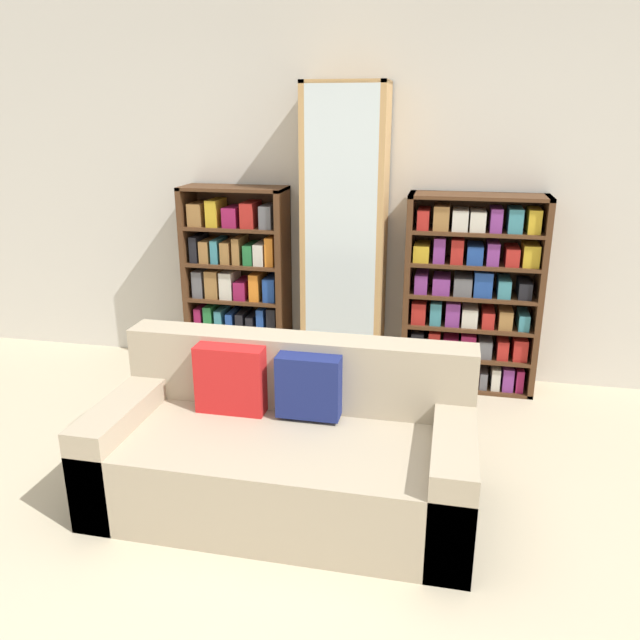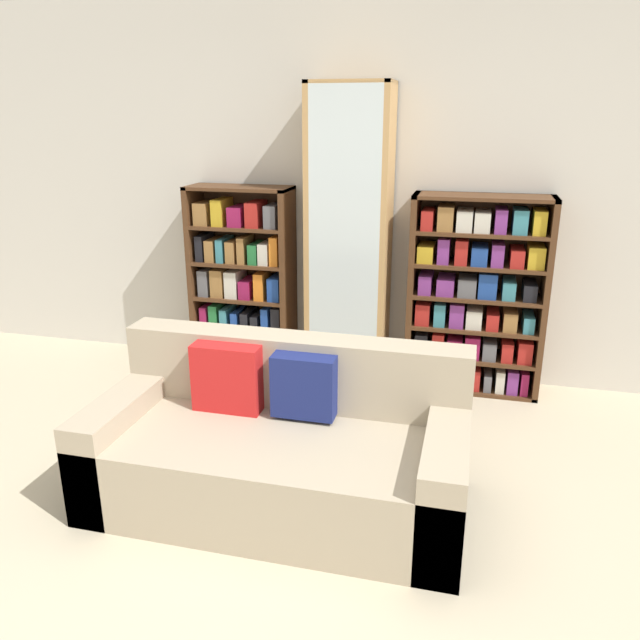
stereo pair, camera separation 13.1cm
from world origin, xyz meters
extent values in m
plane|color=beige|center=(0.00, 0.00, 0.00)|extent=(16.00, 16.00, 0.00)
cube|color=beige|center=(0.00, 2.49, 1.35)|extent=(7.10, 0.06, 2.70)
cube|color=tan|center=(-0.10, 0.58, 0.20)|extent=(1.85, 0.87, 0.41)
cube|color=tan|center=(-0.10, 0.92, 0.60)|extent=(1.85, 0.20, 0.38)
cube|color=tan|center=(-0.92, 0.58, 0.26)|extent=(0.20, 0.87, 0.53)
cube|color=tan|center=(0.72, 0.58, 0.26)|extent=(0.20, 0.87, 0.53)
cube|color=red|center=(-0.42, 0.76, 0.59)|extent=(0.36, 0.12, 0.36)
cube|color=navy|center=(-0.01, 0.76, 0.59)|extent=(0.32, 0.12, 0.32)
cube|color=#4C2D19|center=(-1.27, 2.28, 0.70)|extent=(0.04, 0.32, 1.39)
cube|color=#4C2D19|center=(-0.55, 2.28, 0.70)|extent=(0.04, 0.32, 1.39)
cube|color=#4C2D19|center=(-0.91, 2.28, 1.38)|extent=(0.77, 0.32, 0.02)
cube|color=#4C2D19|center=(-0.91, 2.28, 0.01)|extent=(0.77, 0.32, 0.02)
cube|color=#4C2D19|center=(-0.91, 2.43, 0.70)|extent=(0.77, 0.01, 1.39)
cube|color=#4C2D19|center=(-0.91, 2.28, 0.29)|extent=(0.69, 0.32, 0.02)
cube|color=#4C2D19|center=(-0.91, 2.28, 0.56)|extent=(0.69, 0.32, 0.02)
cube|color=#4C2D19|center=(-0.91, 2.28, 0.83)|extent=(0.69, 0.32, 0.02)
cube|color=#4C2D19|center=(-0.91, 2.28, 1.10)|extent=(0.69, 0.32, 0.02)
cube|color=olive|center=(-1.18, 2.27, 0.09)|extent=(0.09, 0.24, 0.14)
cube|color=#7A3384|center=(-1.04, 2.27, 0.12)|extent=(0.10, 0.24, 0.19)
cube|color=#AD231E|center=(-0.92, 2.27, 0.13)|extent=(0.08, 0.24, 0.21)
cube|color=#1E4293|center=(-0.78, 2.27, 0.12)|extent=(0.08, 0.24, 0.19)
cube|color=#5B5B60|center=(-0.65, 2.27, 0.11)|extent=(0.08, 0.24, 0.17)
cube|color=#8E1947|center=(-1.20, 2.27, 0.40)|extent=(0.05, 0.24, 0.18)
cube|color=#237038|center=(-1.12, 2.27, 0.40)|extent=(0.06, 0.24, 0.20)
cube|color=teal|center=(-1.04, 2.27, 0.39)|extent=(0.05, 0.24, 0.17)
cube|color=#1E4293|center=(-0.95, 2.27, 0.38)|extent=(0.05, 0.24, 0.15)
cube|color=black|center=(-0.87, 2.27, 0.38)|extent=(0.06, 0.24, 0.16)
cube|color=black|center=(-0.79, 2.27, 0.37)|extent=(0.05, 0.24, 0.14)
cube|color=#1E4293|center=(-0.70, 2.27, 0.41)|extent=(0.05, 0.24, 0.21)
cube|color=black|center=(-0.62, 2.27, 0.41)|extent=(0.07, 0.24, 0.22)
cube|color=#5B5B60|center=(-1.19, 2.27, 0.67)|extent=(0.08, 0.24, 0.20)
cube|color=olive|center=(-1.08, 2.27, 0.68)|extent=(0.10, 0.24, 0.21)
cube|color=beige|center=(-0.96, 2.27, 0.68)|extent=(0.09, 0.24, 0.20)
cube|color=#8E1947|center=(-0.86, 2.27, 0.64)|extent=(0.09, 0.24, 0.14)
cube|color=orange|center=(-0.75, 2.27, 0.67)|extent=(0.07, 0.24, 0.20)
cube|color=#1E4293|center=(-0.63, 2.27, 0.66)|extent=(0.09, 0.24, 0.17)
cube|color=black|center=(-1.20, 2.27, 0.94)|extent=(0.06, 0.24, 0.19)
cube|color=olive|center=(-1.12, 2.27, 0.92)|extent=(0.07, 0.24, 0.16)
cube|color=teal|center=(-1.04, 2.27, 0.93)|extent=(0.05, 0.24, 0.17)
cube|color=olive|center=(-0.96, 2.27, 0.92)|extent=(0.07, 0.24, 0.16)
cube|color=olive|center=(-0.87, 2.27, 0.94)|extent=(0.05, 0.24, 0.19)
cube|color=#237038|center=(-0.78, 2.27, 0.92)|extent=(0.07, 0.24, 0.15)
cube|color=beige|center=(-0.70, 2.27, 0.92)|extent=(0.07, 0.24, 0.16)
cube|color=orange|center=(-0.62, 2.27, 0.95)|extent=(0.06, 0.24, 0.21)
cube|color=olive|center=(-1.18, 2.27, 1.19)|extent=(0.10, 0.24, 0.16)
cube|color=gold|center=(-1.05, 2.27, 1.21)|extent=(0.08, 0.24, 0.19)
cube|color=#8E1947|center=(-0.91, 2.27, 1.18)|extent=(0.10, 0.24, 0.14)
cube|color=#AD231E|center=(-0.78, 2.27, 1.20)|extent=(0.10, 0.24, 0.18)
cube|color=#5B5B60|center=(-0.64, 2.27, 1.19)|extent=(0.09, 0.24, 0.16)
cube|color=tan|center=(-0.36, 2.26, 1.05)|extent=(0.04, 0.36, 2.10)
cube|color=tan|center=(0.17, 2.26, 1.05)|extent=(0.04, 0.36, 2.10)
cube|color=tan|center=(-0.09, 2.26, 2.09)|extent=(0.57, 0.36, 0.02)
cube|color=tan|center=(-0.09, 2.26, 0.01)|extent=(0.57, 0.36, 0.02)
cube|color=tan|center=(-0.09, 2.43, 1.05)|extent=(0.57, 0.01, 2.10)
cube|color=silver|center=(-0.09, 2.08, 1.05)|extent=(0.49, 0.01, 2.08)
cube|color=tan|center=(-0.09, 2.26, 0.43)|extent=(0.49, 0.32, 0.02)
cube|color=tan|center=(-0.09, 2.26, 0.84)|extent=(0.49, 0.32, 0.02)
cube|color=tan|center=(-0.09, 2.26, 1.26)|extent=(0.49, 0.32, 0.02)
cube|color=tan|center=(-0.09, 2.26, 1.67)|extent=(0.49, 0.32, 0.02)
cylinder|color=silver|center=(-0.27, 2.25, 0.07)|extent=(0.01, 0.01, 0.09)
cone|color=silver|center=(-0.27, 2.25, 0.17)|extent=(0.06, 0.06, 0.11)
cylinder|color=silver|center=(-0.18, 2.24, 0.07)|extent=(0.01, 0.01, 0.09)
cone|color=silver|center=(-0.18, 2.24, 0.17)|extent=(0.06, 0.06, 0.11)
cylinder|color=silver|center=(-0.09, 2.28, 0.07)|extent=(0.01, 0.01, 0.09)
cone|color=silver|center=(-0.09, 2.28, 0.17)|extent=(0.06, 0.06, 0.11)
cylinder|color=silver|center=(0.00, 2.27, 0.07)|extent=(0.01, 0.01, 0.09)
cone|color=silver|center=(0.00, 2.27, 0.17)|extent=(0.06, 0.06, 0.11)
cylinder|color=silver|center=(0.09, 2.24, 0.07)|extent=(0.01, 0.01, 0.09)
cone|color=silver|center=(0.09, 2.24, 0.17)|extent=(0.06, 0.06, 0.11)
cylinder|color=silver|center=(-0.24, 2.25, 0.49)|extent=(0.01, 0.01, 0.08)
cone|color=silver|center=(-0.24, 2.25, 0.58)|extent=(0.09, 0.09, 0.10)
cylinder|color=silver|center=(-0.09, 2.28, 0.49)|extent=(0.01, 0.01, 0.08)
cone|color=silver|center=(-0.09, 2.28, 0.58)|extent=(0.09, 0.09, 0.10)
cylinder|color=silver|center=(0.06, 2.27, 0.49)|extent=(0.01, 0.01, 0.08)
cone|color=silver|center=(0.06, 2.27, 0.58)|extent=(0.09, 0.09, 0.10)
cylinder|color=silver|center=(-0.24, 2.25, 0.89)|extent=(0.01, 0.01, 0.07)
cone|color=silver|center=(-0.24, 2.25, 0.97)|extent=(0.09, 0.09, 0.08)
cylinder|color=silver|center=(-0.09, 2.25, 0.89)|extent=(0.01, 0.01, 0.07)
cone|color=silver|center=(-0.09, 2.25, 0.97)|extent=(0.09, 0.09, 0.08)
cylinder|color=silver|center=(0.06, 2.26, 0.89)|extent=(0.01, 0.01, 0.07)
cone|color=silver|center=(0.06, 2.26, 0.97)|extent=(0.09, 0.09, 0.08)
cylinder|color=silver|center=(-0.26, 2.26, 1.31)|extent=(0.01, 0.01, 0.08)
cone|color=silver|center=(-0.26, 2.26, 1.40)|extent=(0.08, 0.08, 0.10)
cylinder|color=silver|center=(-0.15, 2.24, 1.31)|extent=(0.01, 0.01, 0.08)
cone|color=silver|center=(-0.15, 2.24, 1.40)|extent=(0.08, 0.08, 0.10)
cylinder|color=silver|center=(-0.03, 2.26, 1.31)|extent=(0.01, 0.01, 0.08)
cone|color=silver|center=(-0.03, 2.26, 1.40)|extent=(0.08, 0.08, 0.10)
cylinder|color=silver|center=(0.08, 2.26, 1.31)|extent=(0.01, 0.01, 0.08)
cone|color=silver|center=(0.08, 2.26, 1.40)|extent=(0.08, 0.08, 0.10)
cylinder|color=silver|center=(-0.27, 2.26, 1.72)|extent=(0.01, 0.01, 0.08)
cone|color=silver|center=(-0.27, 2.26, 1.81)|extent=(0.06, 0.06, 0.10)
cylinder|color=silver|center=(-0.18, 2.25, 1.72)|extent=(0.01, 0.01, 0.08)
cone|color=silver|center=(-0.18, 2.25, 1.81)|extent=(0.06, 0.06, 0.10)
cylinder|color=silver|center=(-0.09, 2.26, 1.72)|extent=(0.01, 0.01, 0.08)
cone|color=silver|center=(-0.09, 2.26, 1.81)|extent=(0.06, 0.06, 0.10)
cylinder|color=silver|center=(0.00, 2.27, 1.72)|extent=(0.01, 0.01, 0.08)
cone|color=silver|center=(0.00, 2.27, 1.81)|extent=(0.06, 0.06, 0.10)
cylinder|color=silver|center=(0.09, 2.27, 1.72)|extent=(0.01, 0.01, 0.08)
cone|color=silver|center=(0.09, 2.27, 1.81)|extent=(0.06, 0.06, 0.10)
cube|color=#4C2D19|center=(0.37, 2.28, 0.69)|extent=(0.04, 0.32, 1.38)
cube|color=#4C2D19|center=(1.26, 2.28, 0.69)|extent=(0.04, 0.32, 1.38)
cube|color=#4C2D19|center=(0.81, 2.28, 1.37)|extent=(0.93, 0.32, 0.02)
cube|color=#4C2D19|center=(0.81, 2.28, 0.01)|extent=(0.93, 0.32, 0.02)
cube|color=#4C2D19|center=(0.81, 2.43, 0.69)|extent=(0.93, 0.01, 1.38)
cube|color=#4C2D19|center=(0.81, 2.28, 0.25)|extent=(0.85, 0.32, 0.02)
cube|color=#4C2D19|center=(0.81, 2.28, 0.47)|extent=(0.85, 0.32, 0.02)
cube|color=#4C2D19|center=(0.81, 2.28, 0.69)|extent=(0.85, 0.32, 0.02)
cube|color=#4C2D19|center=(0.81, 2.28, 0.91)|extent=(0.85, 0.32, 0.02)
cube|color=#4C2D19|center=(0.81, 2.28, 1.14)|extent=(0.85, 0.32, 0.02)
cube|color=#237038|center=(0.44, 2.27, 0.09)|extent=(0.06, 0.24, 0.12)
cube|color=#7A3384|center=(0.52, 2.27, 0.09)|extent=(0.07, 0.24, 0.13)
cube|color=gold|center=(0.60, 2.27, 0.10)|extent=(0.05, 0.24, 0.15)
cube|color=#1E4293|center=(0.69, 2.27, 0.08)|extent=(0.07, 0.24, 0.11)
cube|color=teal|center=(0.77, 2.27, 0.11)|extent=(0.06, 0.24, 0.17)
cube|color=#AD231E|center=(0.85, 2.27, 0.10)|extent=(0.07, 0.24, 0.15)
cube|color=#5B5B60|center=(0.94, 2.27, 0.09)|extent=(0.05, 0.24, 0.12)
cube|color=beige|center=(1.02, 2.27, 0.10)|extent=(0.06, 0.24, 0.16)
cube|color=#7A3384|center=(1.11, 2.27, 0.11)|extent=(0.07, 0.24, 0.17)
cube|color=#8E1947|center=(1.18, 2.27, 0.11)|extent=(0.05, 0.24, 0.16)
cube|color=black|center=(0.46, 2.27, 0.33)|extent=(0.09, 0.24, 0.15)
cube|color=#AD231E|center=(0.58, 2.27, 0.34)|extent=(0.08, 0.24, 0.16)
cube|color=#8E1947|center=(0.69, 2.27, 0.32)|extent=(0.10, 0.24, 0.13)
cube|color=#8E1947|center=(0.81, 2.27, 0.34)|extent=(0.10, 0.24, 0.16)
cube|color=#5B5B60|center=(0.93, 2.27, 0.32)|extent=(0.09, 0.24, 0.13)
cube|color=#AD231E|center=(1.05, 2.27, 0.33)|extent=(0.08, 0.24, 0.14)
cube|color=#AD231E|center=(1.17, 2.27, 0.33)|extent=(0.09, 0.24, 0.15)
cube|color=#AD231E|center=(0.46, 2.27, 0.56)|extent=(0.10, 0.24, 0.15)
cube|color=teal|center=(0.58, 2.27, 0.56)|extent=(0.08, 0.24, 0.16)
cube|color=#7A3384|center=(0.69, 2.27, 0.56)|extent=(0.10, 0.24, 0.17)
cube|color=beige|center=(0.81, 2.27, 0.55)|extent=(0.11, 0.24, 0.13)
cube|color=#AD231E|center=(0.93, 2.27, 0.54)|extent=(0.08, 0.24, 0.12)
cube|color=olive|center=(1.05, 2.27, 0.55)|extent=(0.09, 0.24, 0.13)
cube|color=teal|center=(1.17, 2.27, 0.54)|extent=(0.07, 0.24, 0.11)
cube|color=#7A3384|center=(0.46, 2.27, 0.77)|extent=(0.09, 0.24, 0.13)
cube|color=#7A3384|center=(0.60, 2.27, 0.76)|extent=(0.12, 0.24, 0.12)
cube|color=#5B5B60|center=(0.75, 2.27, 0.77)|extent=(0.12, 0.24, 0.13)
cube|color=#1E4293|center=(0.88, 2.27, 0.79)|extent=(0.12, 0.24, 0.17)
cube|color=teal|center=(1.02, 2.27, 0.77)|extent=(0.09, 0.24, 0.12)
cube|color=black|center=(1.16, 2.27, 0.76)|extent=(0.09, 0.24, 0.11)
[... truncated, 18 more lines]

